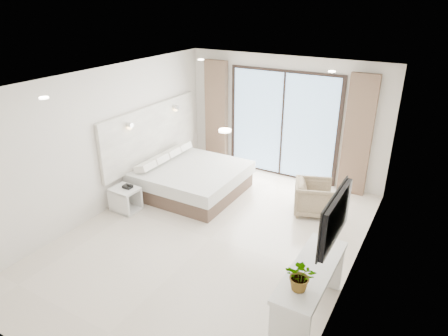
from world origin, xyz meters
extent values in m
plane|color=beige|center=(0.00, 0.00, 0.00)|extent=(6.20, 6.20, 0.00)
cube|color=silver|center=(0.00, 3.10, 1.35)|extent=(4.60, 0.02, 2.70)
cube|color=silver|center=(0.00, -3.10, 1.35)|extent=(4.60, 0.02, 2.70)
cube|color=silver|center=(-2.30, 0.00, 1.35)|extent=(0.02, 6.20, 2.70)
cube|color=silver|center=(2.30, 0.00, 1.35)|extent=(0.02, 6.20, 2.70)
cube|color=white|center=(0.00, 0.00, 2.70)|extent=(4.60, 6.20, 0.02)
cube|color=white|center=(-2.25, 1.30, 1.15)|extent=(0.08, 3.00, 1.20)
cube|color=black|center=(2.25, -0.93, 1.55)|extent=(0.06, 1.00, 0.58)
cube|color=black|center=(2.21, -0.93, 1.55)|extent=(0.02, 1.04, 0.62)
cube|color=black|center=(0.00, 3.07, 1.20)|extent=(2.56, 0.04, 2.42)
cube|color=#94C1EE|center=(0.00, 3.04, 1.20)|extent=(2.40, 0.01, 2.30)
cube|color=brown|center=(-1.65, 2.96, 1.25)|extent=(0.55, 0.14, 2.50)
cube|color=brown|center=(1.65, 2.96, 1.25)|extent=(0.55, 0.14, 2.50)
cylinder|color=white|center=(-1.30, -1.80, 2.68)|extent=(0.12, 0.12, 0.02)
cylinder|color=white|center=(1.30, -1.80, 2.68)|extent=(0.12, 0.12, 0.02)
cylinder|color=white|center=(-1.30, 1.80, 2.68)|extent=(0.12, 0.12, 0.02)
cylinder|color=white|center=(1.30, 1.80, 2.68)|extent=(0.12, 0.12, 0.02)
cube|color=brown|center=(-1.27, 1.30, 0.16)|extent=(1.95, 1.86, 0.31)
cube|color=silver|center=(-1.27, 1.30, 0.44)|extent=(2.03, 1.93, 0.25)
cube|color=white|center=(-1.95, 0.67, 0.64)|extent=(0.28, 0.39, 0.14)
cube|color=white|center=(-1.95, 1.09, 0.64)|extent=(0.28, 0.39, 0.14)
cube|color=white|center=(-1.95, 1.51, 0.64)|extent=(0.28, 0.39, 0.14)
cube|color=white|center=(-1.95, 1.93, 0.64)|extent=(0.28, 0.39, 0.14)
cube|color=silver|center=(-1.94, 0.01, 0.45)|extent=(0.53, 0.44, 0.05)
cube|color=silver|center=(-1.94, 0.01, 0.03)|extent=(0.53, 0.44, 0.05)
cube|color=silver|center=(-1.94, -0.17, 0.23)|extent=(0.52, 0.07, 0.42)
cube|color=silver|center=(-1.94, 0.20, 0.23)|extent=(0.52, 0.07, 0.42)
cube|color=black|center=(-1.89, 0.06, 0.50)|extent=(0.17, 0.13, 0.06)
cube|color=silver|center=(2.04, -0.93, 0.74)|extent=(0.49, 1.57, 0.06)
cube|color=silver|center=(2.04, -1.64, 0.35)|extent=(0.47, 0.06, 0.71)
cube|color=silver|center=(2.04, -0.22, 0.35)|extent=(0.47, 0.06, 0.71)
imported|color=#33662D|center=(2.04, -1.36, 0.92)|extent=(0.40, 0.43, 0.30)
imported|color=#8F805E|center=(1.23, 1.73, 0.35)|extent=(0.84, 0.86, 0.71)
camera|label=1|loc=(3.09, -4.93, 3.87)|focal=32.00mm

